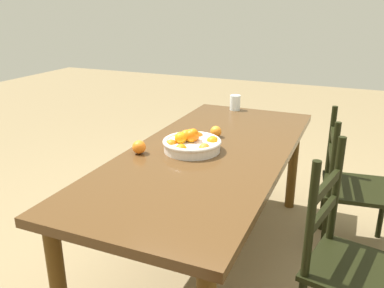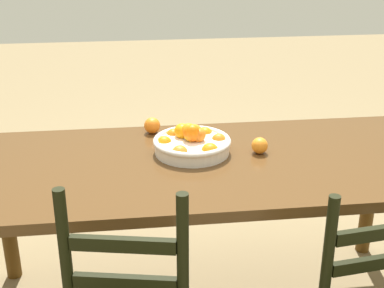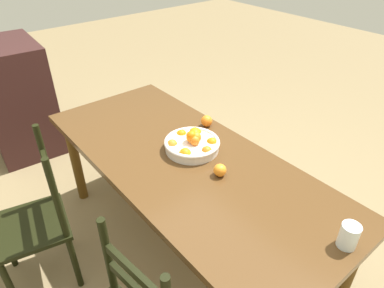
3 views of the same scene
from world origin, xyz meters
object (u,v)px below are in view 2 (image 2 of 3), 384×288
at_px(orange_loose_1, 152,125).
at_px(fruit_bowl, 192,142).
at_px(dining_table, 206,178).
at_px(orange_loose_0, 260,146).

bearing_deg(orange_loose_1, fruit_bowl, 121.88).
bearing_deg(dining_table, orange_loose_1, -59.22).
height_order(orange_loose_0, orange_loose_1, orange_loose_1).
xyz_separation_m(dining_table, fruit_bowl, (0.05, -0.09, 0.13)).
relative_size(dining_table, orange_loose_1, 26.74).
bearing_deg(orange_loose_0, dining_table, 11.35).
height_order(fruit_bowl, orange_loose_1, fruit_bowl).
bearing_deg(orange_loose_0, orange_loose_1, -33.47).
distance_m(dining_table, fruit_bowl, 0.16).
relative_size(orange_loose_0, orange_loose_1, 0.93).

